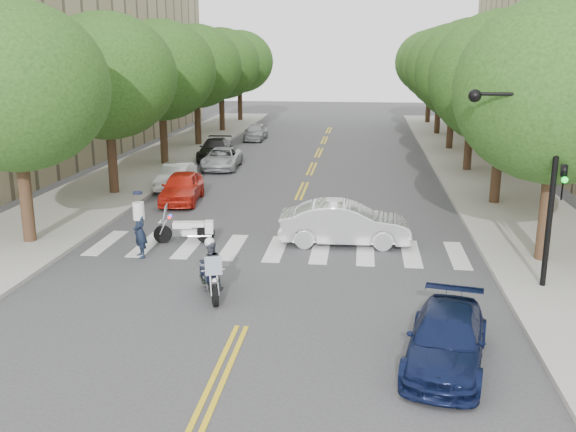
% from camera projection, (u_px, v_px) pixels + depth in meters
% --- Properties ---
extents(ground, '(140.00, 140.00, 0.00)m').
position_uv_depth(ground, '(242.00, 327.00, 16.18)').
color(ground, '#38383A').
rests_on(ground, ground).
extents(sidewalk_left, '(5.00, 60.00, 0.15)m').
position_uv_depth(sidewalk_left, '(154.00, 164.00, 38.36)').
color(sidewalk_left, '#9E9991').
rests_on(sidewalk_left, ground).
extents(sidewalk_right, '(5.00, 60.00, 0.15)m').
position_uv_depth(sidewalk_right, '(479.00, 171.00, 36.23)').
color(sidewalk_right, '#9E9991').
rests_on(sidewalk_right, ground).
extents(tree_l_0, '(6.40, 6.40, 8.45)m').
position_uv_depth(tree_l_0, '(14.00, 87.00, 21.52)').
color(tree_l_0, '#382316').
rests_on(tree_l_0, ground).
extents(tree_l_1, '(6.40, 6.40, 8.45)m').
position_uv_depth(tree_l_1, '(106.00, 76.00, 29.20)').
color(tree_l_1, '#382316').
rests_on(tree_l_1, ground).
extents(tree_l_2, '(6.40, 6.40, 8.45)m').
position_uv_depth(tree_l_2, '(160.00, 70.00, 36.89)').
color(tree_l_2, '#382316').
rests_on(tree_l_2, ground).
extents(tree_l_3, '(6.40, 6.40, 8.45)m').
position_uv_depth(tree_l_3, '(196.00, 67.00, 44.57)').
color(tree_l_3, '#382316').
rests_on(tree_l_3, ground).
extents(tree_l_4, '(6.40, 6.40, 8.45)m').
position_uv_depth(tree_l_4, '(221.00, 64.00, 52.26)').
color(tree_l_4, '#382316').
rests_on(tree_l_4, ground).
extents(tree_l_5, '(6.40, 6.40, 8.45)m').
position_uv_depth(tree_l_5, '(239.00, 62.00, 59.94)').
color(tree_l_5, '#382316').
rests_on(tree_l_5, ground).
extents(tree_r_0, '(6.40, 6.40, 8.45)m').
position_uv_depth(tree_r_0, '(559.00, 90.00, 19.54)').
color(tree_r_0, '#382316').
rests_on(tree_r_0, ground).
extents(tree_r_1, '(6.40, 6.40, 8.45)m').
position_uv_depth(tree_r_1, '(504.00, 78.00, 27.23)').
color(tree_r_1, '#382316').
rests_on(tree_r_1, ground).
extents(tree_r_2, '(6.40, 6.40, 8.45)m').
position_uv_depth(tree_r_2, '(474.00, 72.00, 34.91)').
color(tree_r_2, '#382316').
rests_on(tree_r_2, ground).
extents(tree_r_3, '(6.40, 6.40, 8.45)m').
position_uv_depth(tree_r_3, '(454.00, 67.00, 42.60)').
color(tree_r_3, '#382316').
rests_on(tree_r_3, ground).
extents(tree_r_4, '(6.40, 6.40, 8.45)m').
position_uv_depth(tree_r_4, '(441.00, 64.00, 50.28)').
color(tree_r_4, '#382316').
rests_on(tree_r_4, ground).
extents(tree_r_5, '(6.40, 6.40, 8.45)m').
position_uv_depth(tree_r_5, '(431.00, 62.00, 57.97)').
color(tree_r_5, '#382316').
rests_on(tree_r_5, ground).
extents(traffic_signal_pole, '(2.82, 0.42, 6.00)m').
position_uv_depth(traffic_signal_pole, '(537.00, 163.00, 17.73)').
color(traffic_signal_pole, black).
rests_on(traffic_signal_pole, ground).
extents(motorcycle_police, '(1.02, 2.05, 1.73)m').
position_uv_depth(motorcycle_police, '(210.00, 269.00, 18.05)').
color(motorcycle_police, black).
rests_on(motorcycle_police, ground).
extents(motorcycle_parked, '(2.18, 0.73, 1.41)m').
position_uv_depth(motorcycle_parked, '(190.00, 229.00, 23.03)').
color(motorcycle_parked, black).
rests_on(motorcycle_parked, ground).
extents(officer_standing, '(0.75, 0.79, 1.81)m').
position_uv_depth(officer_standing, '(140.00, 231.00, 21.33)').
color(officer_standing, black).
rests_on(officer_standing, ground).
extents(convertible, '(4.68, 1.76, 1.53)m').
position_uv_depth(convertible, '(345.00, 223.00, 22.79)').
color(convertible, white).
rests_on(convertible, ground).
extents(sedan_blue, '(2.44, 4.33, 1.18)m').
position_uv_depth(sedan_blue, '(446.00, 340.00, 14.11)').
color(sedan_blue, '#0D1638').
rests_on(sedan_blue, ground).
extents(parked_car_a, '(1.97, 4.16, 1.37)m').
position_uv_depth(parked_car_a, '(182.00, 187.00, 29.08)').
color(parked_car_a, red).
rests_on(parked_car_a, ground).
extents(parked_car_b, '(1.36, 3.73, 1.22)m').
position_uv_depth(parked_car_b, '(176.00, 176.00, 31.94)').
color(parked_car_b, white).
rests_on(parked_car_b, ground).
extents(parked_car_c, '(2.21, 4.38, 1.19)m').
position_uv_depth(parked_car_c, '(222.00, 158.00, 37.21)').
color(parked_car_c, '#ABAFB3').
rests_on(parked_car_c, ground).
extents(parked_car_d, '(2.05, 4.53, 1.29)m').
position_uv_depth(parked_car_d, '(215.00, 149.00, 40.26)').
color(parked_car_d, black).
rests_on(parked_car_d, ground).
extents(parked_car_e, '(1.55, 3.72, 1.26)m').
position_uv_depth(parked_car_e, '(256.00, 132.00, 48.64)').
color(parked_car_e, gray).
rests_on(parked_car_e, ground).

